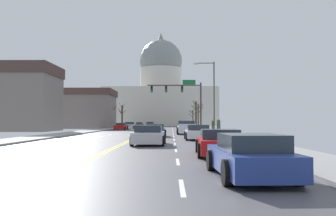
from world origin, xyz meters
The scene contains 25 objects.
ground centered at (0.00, 0.00, 0.02)m, with size 20.00×180.00×0.20m.
signal_gantry centered at (4.86, 14.39, 5.48)m, with size 7.91×0.41×7.39m.
street_lamp_right centered at (7.89, 3.31, 4.99)m, with size 2.44×0.24×8.20m.
capitol_building centered at (0.00, 76.09, 9.96)m, with size 34.58×19.63×29.85m.
sedan_near_00 centered at (5.07, 11.05, 0.52)m, with size 2.11×4.68×1.10m.
pickup_truck_near_01 centered at (5.04, 3.72, 0.70)m, with size 2.31×5.43×1.54m.
sedan_near_02 centered at (1.73, -2.82, 0.57)m, with size 2.06×4.33×1.21m.
sedan_near_03 centered at (5.42, -8.45, 0.57)m, with size 2.12×4.32×1.22m.
sedan_near_04 centered at (1.82, -14.66, 0.59)m, with size 2.14×4.31×1.26m.
sedan_near_05 centered at (5.42, -21.55, 0.55)m, with size 2.19×4.63×1.17m.
sedan_near_06 centered at (5.39, -27.85, 0.57)m, with size 2.04×4.38×1.20m.
sedan_oncoming_00 centered at (-5.36, 24.06, 0.57)m, with size 2.13×4.37×1.18m.
sedan_oncoming_01 centered at (-5.04, 33.92, 0.61)m, with size 2.10×4.43×1.29m.
sedan_oncoming_02 centered at (-1.70, 46.70, 0.59)m, with size 2.14×4.35×1.27m.
sedan_oncoming_03 centered at (-5.38, 59.16, 0.54)m, with size 2.03×4.44×1.13m.
flank_building_00 centered at (-15.32, 33.65, 3.91)m, with size 14.39×9.72×7.74m.
flank_building_01 centered at (-16.54, 43.90, 4.16)m, with size 9.51×10.19×8.19m.
flank_building_02 centered at (-18.91, 15.42, 4.99)m, with size 9.85×9.31×9.87m.
bare_tree_00 centered at (8.04, 25.21, 2.55)m, with size 2.36×1.23×4.46m.
bare_tree_01 centered at (-8.68, 34.04, 2.56)m, with size 1.44×2.54×5.23m.
bare_tree_02 centered at (8.44, 36.56, 2.96)m, with size 1.32×2.45×5.56m.
bare_tree_03 centered at (-8.37, 47.04, 2.80)m, with size 1.79×1.66×5.65m.
bare_tree_04 centered at (8.52, 49.09, 2.39)m, with size 1.74×1.87×4.16m.
pedestrian_00 centered at (7.85, -3.05, 1.07)m, with size 0.35×0.34×1.68m.
pedestrian_01 centered at (8.40, 6.23, 1.02)m, with size 0.35×0.34×1.59m.
Camera 1 is at (3.24, -37.68, 1.55)m, focal length 38.25 mm.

